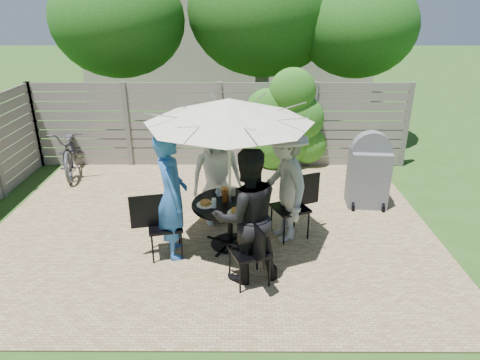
{
  "coord_description": "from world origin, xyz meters",
  "views": [
    {
      "loc": [
        0.47,
        -5.93,
        3.42
      ],
      "look_at": [
        0.44,
        -0.16,
        0.98
      ],
      "focal_mm": 32.0,
      "sensor_mm": 36.0,
      "label": 1
    }
  ],
  "objects_px": {
    "patio_table": "(230,216)",
    "coffee_cup": "(233,192)",
    "chair_back": "(216,203)",
    "glass_front": "(242,205)",
    "bbq_grill": "(368,173)",
    "chair_front": "(250,264)",
    "plate_left": "(206,204)",
    "person_left": "(172,196)",
    "plate_front": "(237,212)",
    "bicycle": "(71,150)",
    "plate_back": "(224,191)",
    "plate_extra": "(248,208)",
    "syrup_jug": "(225,196)",
    "umbrella": "(229,111)",
    "glass_back": "(219,191)",
    "glass_right": "(245,193)",
    "person_right": "(284,183)",
    "person_front": "(247,216)",
    "chair_right": "(291,219)",
    "chair_left": "(165,237)",
    "plate_right": "(254,198)",
    "person_back": "(217,174)",
    "glass_left": "(214,203)"
  },
  "relations": [
    {
      "from": "person_right",
      "to": "plate_front",
      "type": "relative_size",
      "value": 7.03
    },
    {
      "from": "chair_right",
      "to": "glass_front",
      "type": "distance_m",
      "value": 1.02
    },
    {
      "from": "glass_right",
      "to": "syrup_jug",
      "type": "distance_m",
      "value": 0.32
    },
    {
      "from": "person_front",
      "to": "bbq_grill",
      "type": "bearing_deg",
      "value": -151.04
    },
    {
      "from": "person_left",
      "to": "bbq_grill",
      "type": "xyz_separation_m",
      "value": [
        3.19,
        1.61,
        -0.3
      ]
    },
    {
      "from": "plate_extra",
      "to": "glass_right",
      "type": "xyz_separation_m",
      "value": [
        -0.04,
        0.41,
        0.05
      ]
    },
    {
      "from": "chair_right",
      "to": "plate_left",
      "type": "height_order",
      "value": "chair_right"
    },
    {
      "from": "chair_front",
      "to": "glass_back",
      "type": "relative_size",
      "value": 6.82
    },
    {
      "from": "plate_front",
      "to": "plate_left",
      "type": "bearing_deg",
      "value": 151.31
    },
    {
      "from": "patio_table",
      "to": "person_left",
      "type": "bearing_deg",
      "value": -163.69
    },
    {
      "from": "chair_front",
      "to": "coffee_cup",
      "type": "relative_size",
      "value": 7.95
    },
    {
      "from": "chair_front",
      "to": "person_front",
      "type": "xyz_separation_m",
      "value": [
        -0.04,
        0.13,
        0.62
      ]
    },
    {
      "from": "person_back",
      "to": "plate_left",
      "type": "height_order",
      "value": "person_back"
    },
    {
      "from": "person_left",
      "to": "person_front",
      "type": "bearing_deg",
      "value": -135.0
    },
    {
      "from": "plate_back",
      "to": "plate_extra",
      "type": "relative_size",
      "value": 1.08
    },
    {
      "from": "syrup_jug",
      "to": "plate_left",
      "type": "bearing_deg",
      "value": -154.23
    },
    {
      "from": "person_left",
      "to": "person_right",
      "type": "distance_m",
      "value": 1.66
    },
    {
      "from": "chair_right",
      "to": "bbq_grill",
      "type": "xyz_separation_m",
      "value": [
        1.46,
        1.11,
        0.32
      ]
    },
    {
      "from": "person_front",
      "to": "plate_extra",
      "type": "bearing_deg",
      "value": -108.76
    },
    {
      "from": "plate_front",
      "to": "bicycle",
      "type": "xyz_separation_m",
      "value": [
        -3.54,
        3.31,
        -0.24
      ]
    },
    {
      "from": "chair_back",
      "to": "syrup_jug",
      "type": "distance_m",
      "value": 1.06
    },
    {
      "from": "person_back",
      "to": "person_left",
      "type": "height_order",
      "value": "person_left"
    },
    {
      "from": "chair_front",
      "to": "plate_left",
      "type": "relative_size",
      "value": 3.67
    },
    {
      "from": "patio_table",
      "to": "chair_back",
      "type": "relative_size",
      "value": 1.59
    },
    {
      "from": "coffee_cup",
      "to": "glass_right",
      "type": "bearing_deg",
      "value": -19.49
    },
    {
      "from": "chair_left",
      "to": "glass_back",
      "type": "height_order",
      "value": "chair_left"
    },
    {
      "from": "umbrella",
      "to": "glass_back",
      "type": "relative_size",
      "value": 20.36
    },
    {
      "from": "plate_right",
      "to": "syrup_jug",
      "type": "relative_size",
      "value": 1.62
    },
    {
      "from": "plate_left",
      "to": "plate_front",
      "type": "distance_m",
      "value": 0.51
    },
    {
      "from": "person_front",
      "to": "plate_front",
      "type": "bearing_deg",
      "value": -90.0
    },
    {
      "from": "chair_right",
      "to": "bicycle",
      "type": "distance_m",
      "value": 5.13
    },
    {
      "from": "chair_back",
      "to": "bbq_grill",
      "type": "bearing_deg",
      "value": 90.87
    },
    {
      "from": "glass_back",
      "to": "plate_left",
      "type": "bearing_deg",
      "value": -118.19
    },
    {
      "from": "chair_left",
      "to": "glass_right",
      "type": "xyz_separation_m",
      "value": [
        1.15,
        0.44,
        0.5
      ]
    },
    {
      "from": "umbrella",
      "to": "plate_front",
      "type": "height_order",
      "value": "umbrella"
    },
    {
      "from": "chair_back",
      "to": "plate_extra",
      "type": "xyz_separation_m",
      "value": [
        0.53,
        -1.16,
        0.49
      ]
    },
    {
      "from": "person_back",
      "to": "glass_left",
      "type": "height_order",
      "value": "person_back"
    },
    {
      "from": "patio_table",
      "to": "coffee_cup",
      "type": "relative_size",
      "value": 11.31
    },
    {
      "from": "chair_front",
      "to": "syrup_jug",
      "type": "relative_size",
      "value": 5.96
    },
    {
      "from": "glass_right",
      "to": "coffee_cup",
      "type": "xyz_separation_m",
      "value": [
        -0.19,
        0.07,
        -0.01
      ]
    },
    {
      "from": "chair_left",
      "to": "syrup_jug",
      "type": "height_order",
      "value": "chair_left"
    },
    {
      "from": "person_front",
      "to": "bbq_grill",
      "type": "distance_m",
      "value": 3.08
    },
    {
      "from": "chair_left",
      "to": "person_left",
      "type": "xyz_separation_m",
      "value": [
        0.13,
        0.04,
        0.63
      ]
    },
    {
      "from": "chair_back",
      "to": "glass_front",
      "type": "relative_size",
      "value": 6.08
    },
    {
      "from": "plate_back",
      "to": "bicycle",
      "type": "relative_size",
      "value": 0.14
    },
    {
      "from": "chair_right",
      "to": "plate_extra",
      "type": "relative_size",
      "value": 4.18
    },
    {
      "from": "glass_left",
      "to": "bbq_grill",
      "type": "height_order",
      "value": "bbq_grill"
    },
    {
      "from": "coffee_cup",
      "to": "glass_front",
      "type": "bearing_deg",
      "value": -73.1
    },
    {
      "from": "chair_back",
      "to": "glass_front",
      "type": "distance_m",
      "value": 1.34
    },
    {
      "from": "patio_table",
      "to": "person_left",
      "type": "height_order",
      "value": "person_left"
    }
  ]
}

